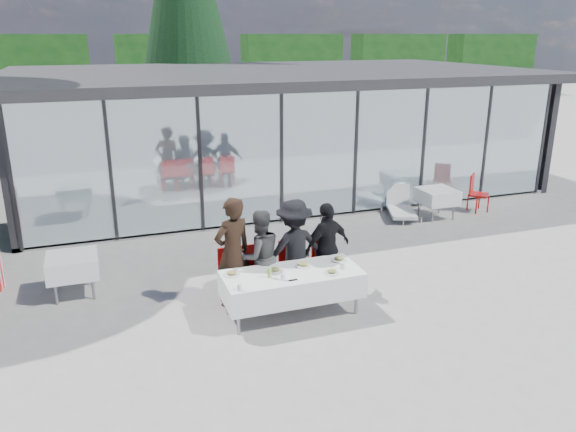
# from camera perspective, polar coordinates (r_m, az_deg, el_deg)

# --- Properties ---
(ground) EXTENTS (90.00, 90.00, 0.00)m
(ground) POSITION_cam_1_polar(r_m,az_deg,el_deg) (9.96, 1.27, -8.35)
(ground) COLOR gray
(ground) RESTS_ON ground
(pavilion) EXTENTS (14.80, 8.80, 3.44)m
(pavilion) POSITION_cam_1_polar(r_m,az_deg,el_deg) (17.45, -2.10, 10.53)
(pavilion) COLOR gray
(pavilion) RESTS_ON ground
(treeline) EXTENTS (62.50, 2.00, 4.40)m
(treeline) POSITION_cam_1_polar(r_m,az_deg,el_deg) (36.42, -18.18, 13.69)
(treeline) COLOR #113511
(treeline) RESTS_ON ground
(dining_table) EXTENTS (2.26, 0.96, 0.75)m
(dining_table) POSITION_cam_1_polar(r_m,az_deg,el_deg) (9.21, 0.41, -6.94)
(dining_table) COLOR white
(dining_table) RESTS_ON ground
(diner_a) EXTENTS (0.89, 0.89, 1.91)m
(diner_a) POSITION_cam_1_polar(r_m,az_deg,el_deg) (9.42, -5.63, -3.69)
(diner_a) COLOR black
(diner_a) RESTS_ON ground
(diner_chair_a) EXTENTS (0.44, 0.44, 0.97)m
(diner_chair_a) POSITION_cam_1_polar(r_m,az_deg,el_deg) (9.65, -5.67, -5.82)
(diner_chair_a) COLOR #BA0F0C
(diner_chair_a) RESTS_ON ground
(diner_b) EXTENTS (0.88, 0.88, 1.64)m
(diner_b) POSITION_cam_1_polar(r_m,az_deg,el_deg) (9.58, -2.91, -4.10)
(diner_b) COLOR #434343
(diner_b) RESTS_ON ground
(diner_chair_b) EXTENTS (0.44, 0.44, 0.97)m
(diner_chair_b) POSITION_cam_1_polar(r_m,az_deg,el_deg) (9.76, -3.02, -5.47)
(diner_chair_b) COLOR #BA0F0C
(diner_chair_b) RESTS_ON ground
(diner_c) EXTENTS (1.24, 1.24, 1.76)m
(diner_c) POSITION_cam_1_polar(r_m,az_deg,el_deg) (9.74, 0.61, -3.32)
(diner_c) COLOR black
(diner_c) RESTS_ON ground
(diner_chair_c) EXTENTS (0.44, 0.44, 0.97)m
(diner_chair_c) POSITION_cam_1_polar(r_m,az_deg,el_deg) (9.94, 0.45, -4.99)
(diner_chair_c) COLOR #BA0F0C
(diner_chair_c) RESTS_ON ground
(diner_d) EXTENTS (1.20, 1.20, 1.64)m
(diner_d) POSITION_cam_1_polar(r_m,az_deg,el_deg) (9.98, 3.99, -3.18)
(diner_d) COLOR black
(diner_d) RESTS_ON ground
(diner_chair_d) EXTENTS (0.44, 0.44, 0.97)m
(diner_chair_d) POSITION_cam_1_polar(r_m,az_deg,el_deg) (10.15, 3.78, -4.52)
(diner_chair_d) COLOR #BA0F0C
(diner_chair_d) RESTS_ON ground
(plate_a) EXTENTS (0.27, 0.27, 0.07)m
(plate_a) POSITION_cam_1_polar(r_m,az_deg,el_deg) (9.06, -5.76, -5.84)
(plate_a) COLOR silver
(plate_a) RESTS_ON dining_table
(plate_b) EXTENTS (0.27, 0.27, 0.07)m
(plate_b) POSITION_cam_1_polar(r_m,az_deg,el_deg) (9.14, -1.31, -5.51)
(plate_b) COLOR silver
(plate_b) RESTS_ON dining_table
(plate_c) EXTENTS (0.27, 0.27, 0.07)m
(plate_c) POSITION_cam_1_polar(r_m,az_deg,el_deg) (9.34, 1.56, -4.98)
(plate_c) COLOR silver
(plate_c) RESTS_ON dining_table
(plate_d) EXTENTS (0.27, 0.27, 0.07)m
(plate_d) POSITION_cam_1_polar(r_m,az_deg,el_deg) (9.61, 5.23, -4.38)
(plate_d) COLOR silver
(plate_d) RESTS_ON dining_table
(plate_extra) EXTENTS (0.27, 0.27, 0.07)m
(plate_extra) POSITION_cam_1_polar(r_m,az_deg,el_deg) (9.10, 4.47, -5.67)
(plate_extra) COLOR silver
(plate_extra) RESTS_ON dining_table
(juice_bottle) EXTENTS (0.06, 0.06, 0.16)m
(juice_bottle) POSITION_cam_1_polar(r_m,az_deg,el_deg) (8.90, -1.89, -5.79)
(juice_bottle) COLOR #8CC050
(juice_bottle) RESTS_ON dining_table
(drinking_glasses) EXTENTS (1.87, 0.29, 0.10)m
(drinking_glasses) POSITION_cam_1_polar(r_m,az_deg,el_deg) (8.85, 0.18, -6.17)
(drinking_glasses) COLOR silver
(drinking_glasses) RESTS_ON dining_table
(folded_eyeglasses) EXTENTS (0.14, 0.03, 0.01)m
(folded_eyeglasses) POSITION_cam_1_polar(r_m,az_deg,el_deg) (8.83, 0.53, -6.52)
(folded_eyeglasses) COLOR black
(folded_eyeglasses) RESTS_ON dining_table
(spare_table_left) EXTENTS (0.86, 0.86, 0.74)m
(spare_table_left) POSITION_cam_1_polar(r_m,az_deg,el_deg) (10.57, -21.05, -4.73)
(spare_table_left) COLOR white
(spare_table_left) RESTS_ON ground
(spare_table_right) EXTENTS (0.86, 0.86, 0.74)m
(spare_table_right) POSITION_cam_1_polar(r_m,az_deg,el_deg) (14.51, 14.91, 1.95)
(spare_table_right) COLOR white
(spare_table_right) RESTS_ON ground
(spare_chair_a) EXTENTS (0.62, 0.62, 0.97)m
(spare_chair_a) POSITION_cam_1_polar(r_m,az_deg,el_deg) (15.36, 18.51, 2.43)
(spare_chair_a) COLOR #BA0F0C
(spare_chair_a) RESTS_ON ground
(spare_chair_b) EXTENTS (0.47, 0.47, 0.97)m
(spare_chair_b) POSITION_cam_1_polar(r_m,az_deg,el_deg) (15.91, 15.28, 3.25)
(spare_chair_b) COLOR #BA0F0C
(spare_chair_b) RESTS_ON ground
(lounger) EXTENTS (1.03, 1.46, 0.72)m
(lounger) POSITION_cam_1_polar(r_m,az_deg,el_deg) (14.53, 11.33, 1.02)
(lounger) COLOR white
(lounger) RESTS_ON ground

